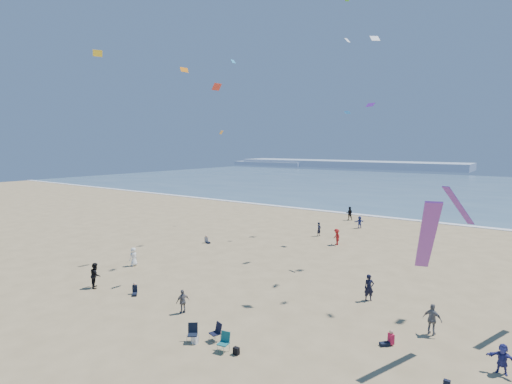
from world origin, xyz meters
The scene contains 12 objects.
ground centered at (0.00, 0.00, 0.00)m, with size 220.00×220.00×0.00m, color tan.
ocean centered at (0.00, 95.00, 0.03)m, with size 220.00×100.00×0.06m, color #476B84.
surf_line centered at (0.00, 45.00, 0.04)m, with size 220.00×1.20×0.08m, color white.
headland_far centered at (-60.00, 170.00, 1.60)m, with size 110.00×20.00×3.20m, color #7A8EA8.
headland_near centered at (-100.00, 165.00, 1.00)m, with size 40.00×14.00×2.00m, color #7A8EA8.
standing_flyers centered at (1.84, 17.54, 0.87)m, with size 29.22×49.19×1.94m.
seated_group centered at (1.19, 3.63, 0.42)m, with size 24.41×25.25×0.84m.
chair_cluster centered at (3.63, 1.48, 0.50)m, with size 2.77×1.60×1.00m.
white_tote centered at (2.84, 1.13, 0.20)m, with size 0.35×0.20×0.40m, color white.
black_backpack centered at (5.38, 1.53, 0.19)m, with size 0.30×0.22×0.38m, color black.
navy_bag centered at (14.69, 4.75, 0.17)m, with size 0.28×0.18×0.34m, color black.
kites_aloft centered at (8.70, 12.54, 14.80)m, with size 36.14×39.10×28.18m.
Camera 1 is at (17.42, -13.57, 10.63)m, focal length 28.00 mm.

